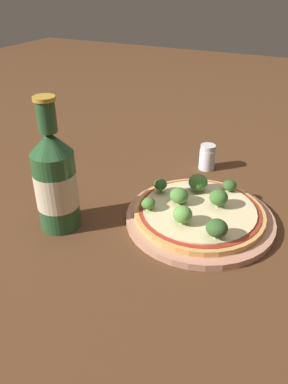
% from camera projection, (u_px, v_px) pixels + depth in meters
% --- Properties ---
extents(ground_plane, '(3.00, 3.00, 0.00)m').
position_uv_depth(ground_plane, '(190.00, 212.00, 0.68)').
color(ground_plane, '#4C2D19').
extents(plate, '(0.26, 0.26, 0.01)m').
position_uv_depth(plate, '(200.00, 218.00, 0.65)').
color(plate, tan).
rests_on(plate, ground_plane).
extents(pizza, '(0.23, 0.23, 0.01)m').
position_uv_depth(pizza, '(199.00, 212.00, 0.65)').
color(pizza, tan).
rests_on(pizza, plate).
extents(broccoli_floret_0, '(0.03, 0.03, 0.03)m').
position_uv_depth(broccoli_floret_0, '(219.00, 197.00, 0.64)').
color(broccoli_floret_0, '#7A9E5B').
rests_on(broccoli_floret_0, pizza).
extents(broccoli_floret_1, '(0.03, 0.03, 0.03)m').
position_uv_depth(broccoli_floret_1, '(179.00, 196.00, 0.65)').
color(broccoli_floret_1, '#7A9E5B').
rests_on(broccoli_floret_1, pizza).
extents(broccoli_floret_2, '(0.04, 0.04, 0.03)m').
position_uv_depth(broccoli_floret_2, '(197.00, 182.00, 0.69)').
color(broccoli_floret_2, '#7A9E5B').
rests_on(broccoli_floret_2, pizza).
extents(broccoli_floret_3, '(0.03, 0.03, 0.02)m').
position_uv_depth(broccoli_floret_3, '(230.00, 185.00, 0.69)').
color(broccoli_floret_3, '#7A9E5B').
rests_on(broccoli_floret_3, pizza).
extents(broccoli_floret_4, '(0.03, 0.03, 0.03)m').
position_uv_depth(broccoli_floret_4, '(183.00, 214.00, 0.59)').
color(broccoli_floret_4, '#7A9E5B').
rests_on(broccoli_floret_4, pizza).
extents(broccoli_floret_5, '(0.02, 0.02, 0.03)m').
position_uv_depth(broccoli_floret_5, '(161.00, 184.00, 0.68)').
color(broccoli_floret_5, '#7A9E5B').
rests_on(broccoli_floret_5, pizza).
extents(broccoli_floret_6, '(0.02, 0.02, 0.02)m').
position_uv_depth(broccoli_floret_6, '(148.00, 203.00, 0.63)').
color(broccoli_floret_6, '#7A9E5B').
rests_on(broccoli_floret_6, pizza).
extents(broccoli_floret_7, '(0.03, 0.03, 0.03)m').
position_uv_depth(broccoli_floret_7, '(217.00, 228.00, 0.56)').
color(broccoli_floret_7, '#7A9E5B').
rests_on(broccoli_floret_7, pizza).
extents(beer_bottle, '(0.07, 0.07, 0.22)m').
position_uv_depth(beer_bottle, '(55.00, 181.00, 0.60)').
color(beer_bottle, '#234C28').
rests_on(beer_bottle, ground_plane).
extents(pepper_shaker, '(0.03, 0.03, 0.06)m').
position_uv_depth(pepper_shaker, '(207.00, 157.00, 0.81)').
color(pepper_shaker, silver).
rests_on(pepper_shaker, ground_plane).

